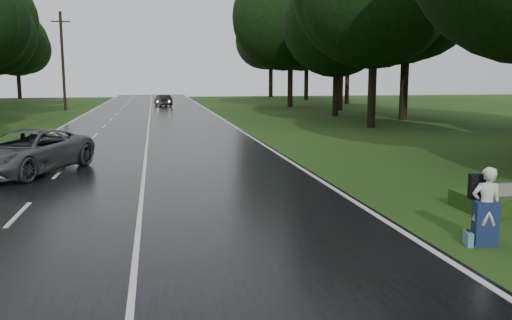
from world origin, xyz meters
The scene contains 12 objects.
ground centered at (0.00, 0.00, 0.00)m, with size 160.00×160.00×0.00m, color #234314.
road centered at (0.00, 20.00, 0.02)m, with size 12.00×140.00×0.04m, color black.
lane_center centered at (0.00, 20.00, 0.04)m, with size 0.12×140.00×0.01m, color silver.
grey_car centered at (-4.09, 8.07, 0.81)m, with size 2.54×5.51×1.53m, color #4A4D4F.
far_car centered at (1.43, 50.59, 0.69)m, with size 1.37×3.92×1.29m, color black.
hitchhiker centered at (7.11, -2.26, 0.76)m, with size 0.67×0.63×1.65m.
suitcase centered at (6.76, -2.26, 0.14)m, with size 0.12×0.41×0.29m, color teal.
culvert centered at (9.33, 0.24, 0.00)m, with size 0.72×0.72×1.44m, color slate.
utility_pole_far centered at (-8.50, 45.14, 0.00)m, with size 1.80×0.28×9.81m, color black, non-canonical shape.
tree_right_d centered at (14.92, 22.21, 0.00)m, with size 10.25×10.25×16.01m, color black, non-canonical shape.
tree_right_e centered at (15.99, 32.64, 0.00)m, with size 8.64×8.64×13.50m, color black, non-canonical shape.
tree_right_f centered at (15.57, 46.93, 0.00)m, with size 10.49×10.49×16.39m, color black, non-canonical shape.
Camera 1 is at (0.44, -11.89, 3.48)m, focal length 37.34 mm.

